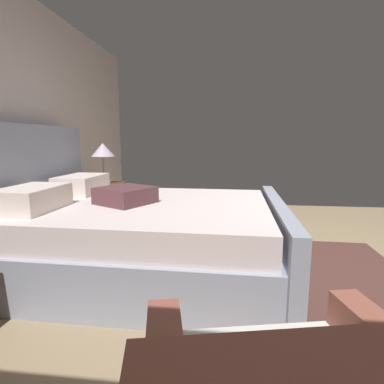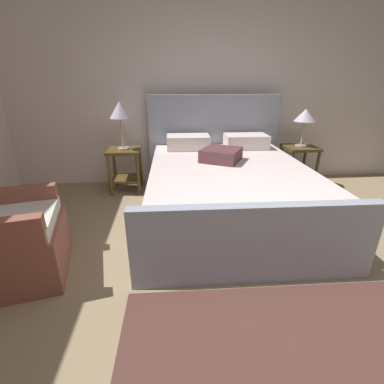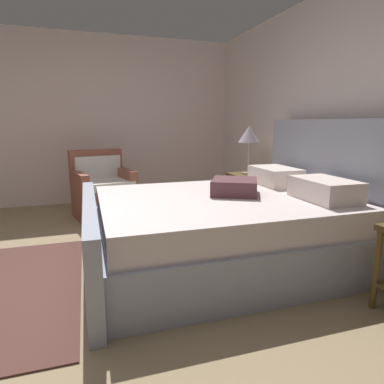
{
  "view_description": "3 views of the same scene",
  "coord_description": "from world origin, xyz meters",
  "views": [
    {
      "loc": [
        -2.61,
        0.81,
        1.15
      ],
      "look_at": [
        -0.36,
        1.08,
        0.77
      ],
      "focal_mm": 28.82,
      "sensor_mm": 36.0,
      "label": 1
    },
    {
      "loc": [
        -0.72,
        -1.27,
        1.45
      ],
      "look_at": [
        -0.52,
        0.94,
        0.55
      ],
      "focal_mm": 25.3,
      "sensor_mm": 36.0,
      "label": 2
    },
    {
      "loc": [
        2.6,
        0.35,
        1.26
      ],
      "look_at": [
        -0.41,
        1.37,
        0.6
      ],
      "focal_mm": 31.29,
      "sensor_mm": 36.0,
      "label": 3
    }
  ],
  "objects": [
    {
      "name": "armchair",
      "position": [
        -1.99,
        0.63,
        0.35
      ],
      "size": [
        0.87,
        0.86,
        0.9
      ],
      "color": "#945141",
      "rests_on": "ground"
    },
    {
      "name": "table_lamp_left",
      "position": [
        -1.32,
        2.46,
        1.1
      ],
      "size": [
        0.28,
        0.28,
        0.63
      ],
      "color": "#B7B293",
      "rests_on": "nightstand_left"
    },
    {
      "name": "wall_side_left",
      "position": [
        -3.02,
        0.0,
        1.3
      ],
      "size": [
        0.12,
        5.78,
        2.6
      ],
      "primitive_type": "cube",
      "color": "silver",
      "rests_on": "ground"
    },
    {
      "name": "nightstand_left",
      "position": [
        -1.32,
        2.46,
        0.4
      ],
      "size": [
        0.44,
        0.44,
        0.6
      ],
      "color": "brown",
      "rests_on": "ground"
    },
    {
      "name": "area_rug",
      "position": [
        -0.07,
        -0.21,
        0.01
      ],
      "size": [
        1.98,
        1.06,
        0.01
      ],
      "primitive_type": "cube",
      "rotation": [
        0.0,
        0.0,
        -0.02
      ],
      "color": "#54332C",
      "rests_on": "ground"
    },
    {
      "name": "wall_back",
      "position": [
        0.0,
        2.89,
        1.3
      ],
      "size": [
        6.05,
        0.12,
        2.6
      ],
      "primitive_type": "cube",
      "color": "silver",
      "rests_on": "ground"
    },
    {
      "name": "bed",
      "position": [
        -0.07,
        1.59,
        0.35
      ],
      "size": [
        1.91,
        2.37,
        1.3
      ],
      "color": "#9BA3B6",
      "rests_on": "ground"
    },
    {
      "name": "ground_plane",
      "position": [
        0.0,
        0.0,
        -0.01
      ],
      "size": [
        5.93,
        5.66,
        0.02
      ],
      "primitive_type": "cube",
      "color": "#988160"
    }
  ]
}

